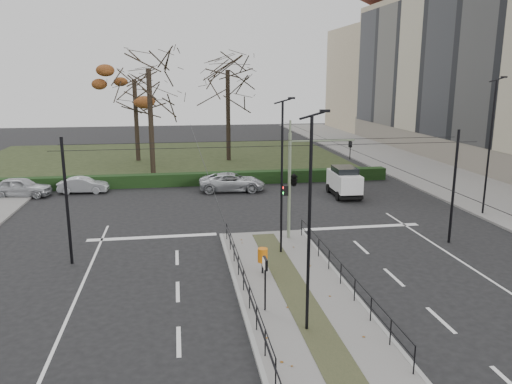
{
  "coord_description": "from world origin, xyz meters",
  "views": [
    {
      "loc": [
        -4.55,
        -21.27,
        8.61
      ],
      "look_at": [
        -0.15,
        6.03,
        2.19
      ],
      "focal_mm": 35.0,
      "sensor_mm": 36.0,
      "label": 1
    }
  ],
  "objects_px": {
    "bare_tree_center": "(228,77)",
    "parked_car_fourth": "(232,182)",
    "white_van": "(344,181)",
    "bare_tree_near": "(149,76)",
    "parked_car_second": "(83,185)",
    "streetlamp_median_far": "(282,176)",
    "info_panel": "(265,269)",
    "streetlamp_median_near": "(310,223)",
    "streetlamp_sidewalk": "(490,146)",
    "rust_tree": "(134,79)",
    "parked_car_first": "(21,187)",
    "traffic_light": "(296,178)",
    "litter_bin": "(263,256)"
  },
  "relations": [
    {
      "from": "bare_tree_center",
      "to": "parked_car_fourth",
      "type": "bearing_deg",
      "value": -94.99
    },
    {
      "from": "white_van",
      "to": "bare_tree_near",
      "type": "xyz_separation_m",
      "value": [
        -14.18,
        10.11,
        7.47
      ]
    },
    {
      "from": "bare_tree_center",
      "to": "bare_tree_near",
      "type": "height_order",
      "value": "bare_tree_near"
    },
    {
      "from": "parked_car_second",
      "to": "white_van",
      "type": "height_order",
      "value": "white_van"
    },
    {
      "from": "streetlamp_median_far",
      "to": "info_panel",
      "type": "bearing_deg",
      "value": -107.48
    },
    {
      "from": "streetlamp_median_near",
      "to": "bare_tree_center",
      "type": "distance_m",
      "value": 36.42
    },
    {
      "from": "streetlamp_median_near",
      "to": "streetlamp_sidewalk",
      "type": "bearing_deg",
      "value": 40.51
    },
    {
      "from": "streetlamp_sidewalk",
      "to": "bare_tree_center",
      "type": "bearing_deg",
      "value": 120.45
    },
    {
      "from": "streetlamp_median_far",
      "to": "parked_car_second",
      "type": "height_order",
      "value": "streetlamp_median_far"
    },
    {
      "from": "streetlamp_median_near",
      "to": "info_panel",
      "type": "bearing_deg",
      "value": 125.84
    },
    {
      "from": "info_panel",
      "to": "bare_tree_center",
      "type": "relative_size",
      "value": 0.17
    },
    {
      "from": "rust_tree",
      "to": "white_van",
      "type": "bearing_deg",
      "value": -48.74
    },
    {
      "from": "streetlamp_sidewalk",
      "to": "white_van",
      "type": "xyz_separation_m",
      "value": [
        -7.03,
        6.4,
        -3.31
      ]
    },
    {
      "from": "parked_car_first",
      "to": "bare_tree_near",
      "type": "height_order",
      "value": "bare_tree_near"
    },
    {
      "from": "parked_car_first",
      "to": "traffic_light",
      "type": "bearing_deg",
      "value": -119.65
    },
    {
      "from": "streetlamp_median_near",
      "to": "white_van",
      "type": "distance_m",
      "value": 20.86
    },
    {
      "from": "info_panel",
      "to": "parked_car_second",
      "type": "height_order",
      "value": "info_panel"
    },
    {
      "from": "streetlamp_median_near",
      "to": "white_van",
      "type": "relative_size",
      "value": 1.86
    },
    {
      "from": "streetlamp_median_far",
      "to": "streetlamp_sidewalk",
      "type": "distance_m",
      "value": 15.04
    },
    {
      "from": "parked_car_first",
      "to": "parked_car_second",
      "type": "xyz_separation_m",
      "value": [
        4.27,
        0.61,
        -0.13
      ]
    },
    {
      "from": "traffic_light",
      "to": "litter_bin",
      "type": "bearing_deg",
      "value": -118.68
    },
    {
      "from": "info_panel",
      "to": "parked_car_second",
      "type": "distance_m",
      "value": 23.9
    },
    {
      "from": "info_panel",
      "to": "parked_car_first",
      "type": "xyz_separation_m",
      "value": [
        -14.36,
        21.02,
        -1.01
      ]
    },
    {
      "from": "litter_bin",
      "to": "streetlamp_median_far",
      "type": "height_order",
      "value": "streetlamp_median_far"
    },
    {
      "from": "white_van",
      "to": "bare_tree_center",
      "type": "height_order",
      "value": "bare_tree_center"
    },
    {
      "from": "info_panel",
      "to": "parked_car_first",
      "type": "bearing_deg",
      "value": 124.34
    },
    {
      "from": "traffic_light",
      "to": "parked_car_fourth",
      "type": "relative_size",
      "value": 1.12
    },
    {
      "from": "info_panel",
      "to": "parked_car_first",
      "type": "height_order",
      "value": "info_panel"
    },
    {
      "from": "bare_tree_center",
      "to": "streetlamp_median_near",
      "type": "bearing_deg",
      "value": -91.82
    },
    {
      "from": "parked_car_second",
      "to": "bare_tree_center",
      "type": "height_order",
      "value": "bare_tree_center"
    },
    {
      "from": "traffic_light",
      "to": "parked_car_second",
      "type": "bearing_deg",
      "value": 134.57
    },
    {
      "from": "white_van",
      "to": "traffic_light",
      "type": "bearing_deg",
      "value": -122.72
    },
    {
      "from": "bare_tree_center",
      "to": "traffic_light",
      "type": "bearing_deg",
      "value": -88.32
    },
    {
      "from": "streetlamp_sidewalk",
      "to": "white_van",
      "type": "relative_size",
      "value": 2.11
    },
    {
      "from": "parked_car_fourth",
      "to": "bare_tree_center",
      "type": "xyz_separation_m",
      "value": [
        1.22,
        13.98,
        7.89
      ]
    },
    {
      "from": "streetlamp_median_far",
      "to": "rust_tree",
      "type": "height_order",
      "value": "rust_tree"
    },
    {
      "from": "litter_bin",
      "to": "bare_tree_near",
      "type": "distance_m",
      "value": 25.88
    },
    {
      "from": "traffic_light",
      "to": "white_van",
      "type": "distance_m",
      "value": 11.22
    },
    {
      "from": "traffic_light",
      "to": "info_panel",
      "type": "distance_m",
      "value": 8.96
    },
    {
      "from": "parked_car_second",
      "to": "streetlamp_median_far",
      "type": "bearing_deg",
      "value": -139.01
    },
    {
      "from": "parked_car_fourth",
      "to": "white_van",
      "type": "height_order",
      "value": "white_van"
    },
    {
      "from": "streetlamp_median_near",
      "to": "bare_tree_near",
      "type": "relative_size",
      "value": 0.61
    },
    {
      "from": "litter_bin",
      "to": "white_van",
      "type": "bearing_deg",
      "value": 58.6
    },
    {
      "from": "litter_bin",
      "to": "parked_car_first",
      "type": "relative_size",
      "value": 0.27
    },
    {
      "from": "parked_car_second",
      "to": "traffic_light",
      "type": "bearing_deg",
      "value": -132.04
    },
    {
      "from": "streetlamp_sidewalk",
      "to": "parked_car_fourth",
      "type": "xyz_separation_m",
      "value": [
        -14.96,
        9.4,
        -3.76
      ]
    },
    {
      "from": "parked_car_second",
      "to": "litter_bin",
      "type": "bearing_deg",
      "value": -146.2
    },
    {
      "from": "streetlamp_median_far",
      "to": "parked_car_fourth",
      "type": "relative_size",
      "value": 1.5
    },
    {
      "from": "streetlamp_sidewalk",
      "to": "parked_car_second",
      "type": "xyz_separation_m",
      "value": [
        -26.16,
        10.54,
        -3.86
      ]
    },
    {
      "from": "streetlamp_median_far",
      "to": "parked_car_second",
      "type": "relative_size",
      "value": 2.07
    }
  ]
}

